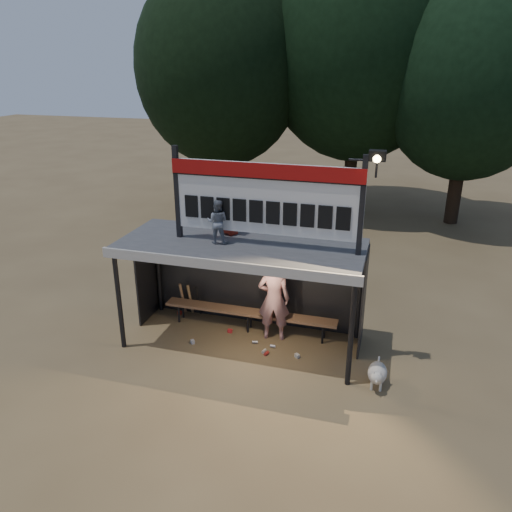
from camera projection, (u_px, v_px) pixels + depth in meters
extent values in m
plane|color=brown|center=(242.00, 342.00, 10.98)|extent=(80.00, 80.00, 0.00)
imported|color=silver|center=(274.00, 299.00, 10.80)|extent=(0.76, 0.56, 1.91)
imported|color=slate|center=(217.00, 222.00, 9.96)|extent=(0.47, 0.38, 0.90)
imported|color=#A82919|center=(229.00, 210.00, 10.46)|extent=(0.61, 0.57, 1.05)
cube|color=#3E3E40|center=(241.00, 245.00, 10.15)|extent=(5.00, 2.00, 0.12)
cube|color=beige|center=(224.00, 266.00, 9.25)|extent=(5.10, 0.06, 0.20)
cylinder|color=black|center=(119.00, 301.00, 10.40)|extent=(0.10, 0.10, 2.20)
cylinder|color=black|center=(351.00, 334.00, 9.15)|extent=(0.10, 0.10, 2.20)
cylinder|color=black|center=(158.00, 269.00, 12.00)|extent=(0.10, 0.10, 2.20)
cylinder|color=black|center=(360.00, 293.00, 10.76)|extent=(0.10, 0.10, 2.20)
cube|color=black|center=(255.00, 278.00, 11.47)|extent=(5.00, 0.04, 2.20)
cube|color=black|center=(147.00, 274.00, 11.67)|extent=(0.04, 1.00, 2.20)
cube|color=black|center=(363.00, 301.00, 10.37)|extent=(0.04, 1.00, 2.20)
cylinder|color=black|center=(255.00, 235.00, 11.08)|extent=(5.00, 0.06, 0.06)
cube|color=black|center=(177.00, 192.00, 10.13)|extent=(0.10, 0.10, 1.90)
cube|color=black|center=(362.00, 206.00, 9.17)|extent=(0.10, 0.10, 1.90)
cube|color=silver|center=(265.00, 199.00, 9.65)|extent=(3.80, 0.08, 1.40)
cube|color=#A10D0B|center=(265.00, 171.00, 9.40)|extent=(3.80, 0.04, 0.28)
cube|color=black|center=(264.00, 179.00, 9.45)|extent=(3.80, 0.02, 0.03)
cube|color=black|center=(192.00, 206.00, 10.10)|extent=(0.27, 0.03, 0.45)
cube|color=black|center=(207.00, 207.00, 10.01)|extent=(0.27, 0.03, 0.45)
cube|color=black|center=(223.00, 209.00, 9.92)|extent=(0.27, 0.03, 0.45)
cube|color=black|center=(239.00, 210.00, 9.83)|extent=(0.27, 0.03, 0.45)
cube|color=black|center=(256.00, 212.00, 9.74)|extent=(0.27, 0.03, 0.45)
cube|color=black|center=(273.00, 213.00, 9.65)|extent=(0.27, 0.03, 0.45)
cube|color=black|center=(290.00, 214.00, 9.57)|extent=(0.27, 0.03, 0.45)
cube|color=black|center=(307.00, 216.00, 9.48)|extent=(0.27, 0.03, 0.45)
cube|color=black|center=(325.00, 217.00, 9.39)|extent=(0.27, 0.03, 0.45)
cube|color=black|center=(343.00, 219.00, 9.30)|extent=(0.27, 0.03, 0.45)
cylinder|color=black|center=(363.00, 160.00, 8.87)|extent=(0.50, 0.04, 0.04)
cylinder|color=black|center=(376.00, 169.00, 8.86)|extent=(0.04, 0.04, 0.30)
cube|color=black|center=(378.00, 156.00, 8.73)|extent=(0.30, 0.22, 0.18)
sphere|color=#FFD88C|center=(377.00, 159.00, 8.66)|extent=(0.14, 0.14, 0.14)
cube|color=#875E40|center=(249.00, 312.00, 11.31)|extent=(4.00, 0.35, 0.06)
cylinder|color=black|center=(179.00, 313.00, 11.72)|extent=(0.05, 0.05, 0.45)
cylinder|color=black|center=(183.00, 309.00, 11.94)|extent=(0.05, 0.05, 0.45)
cylinder|color=black|center=(248.00, 323.00, 11.28)|extent=(0.05, 0.05, 0.45)
cylinder|color=black|center=(251.00, 319.00, 11.49)|extent=(0.05, 0.05, 0.45)
cylinder|color=black|center=(323.00, 334.00, 10.84)|extent=(0.05, 0.05, 0.45)
cylinder|color=black|center=(324.00, 329.00, 11.05)|extent=(0.05, 0.05, 0.45)
cylinder|color=#302215|center=(223.00, 163.00, 20.27)|extent=(0.50, 0.50, 3.74)
ellipsoid|color=black|center=(221.00, 67.00, 18.93)|extent=(6.46, 6.46, 7.48)
cylinder|color=black|center=(351.00, 158.00, 20.23)|extent=(0.50, 0.50, 4.18)
ellipsoid|color=black|center=(359.00, 49.00, 18.73)|extent=(7.22, 7.22, 8.36)
cylinder|color=black|center=(457.00, 177.00, 18.42)|extent=(0.50, 0.50, 3.52)
ellipsoid|color=black|center=(472.00, 78.00, 17.16)|extent=(6.08, 6.08, 7.04)
ellipsoid|color=beige|center=(377.00, 373.00, 9.42)|extent=(0.36, 0.58, 0.36)
sphere|color=silver|center=(377.00, 377.00, 9.14)|extent=(0.22, 0.22, 0.22)
cone|color=beige|center=(376.00, 381.00, 9.06)|extent=(0.10, 0.10, 0.10)
cone|color=beige|center=(375.00, 373.00, 9.10)|extent=(0.06, 0.06, 0.07)
cone|color=beige|center=(380.00, 374.00, 9.07)|extent=(0.06, 0.06, 0.07)
cylinder|color=beige|center=(372.00, 386.00, 9.35)|extent=(0.05, 0.05, 0.18)
cylinder|color=beige|center=(380.00, 387.00, 9.31)|extent=(0.05, 0.05, 0.18)
cylinder|color=#EEE4CD|center=(373.00, 375.00, 9.67)|extent=(0.05, 0.05, 0.18)
cylinder|color=#EFE2CE|center=(381.00, 376.00, 9.63)|extent=(0.05, 0.05, 0.18)
cylinder|color=silver|center=(379.00, 361.00, 9.67)|extent=(0.04, 0.16, 0.14)
cylinder|color=#9A6E47|center=(183.00, 298.00, 12.01)|extent=(0.07, 0.27, 0.84)
cylinder|color=#987247|center=(190.00, 299.00, 11.96)|extent=(0.07, 0.30, 0.83)
cylinder|color=black|center=(198.00, 300.00, 11.91)|extent=(0.07, 0.32, 0.83)
cube|color=red|center=(230.00, 331.00, 11.33)|extent=(0.10, 0.07, 0.08)
cylinder|color=#A9A9AE|center=(255.00, 342.00, 10.90)|extent=(0.13, 0.09, 0.07)
cube|color=beige|center=(297.00, 356.00, 10.38)|extent=(0.12, 0.12, 0.08)
cylinder|color=#B2251E|center=(266.00, 353.00, 10.47)|extent=(0.10, 0.14, 0.07)
cube|color=#A4A4A9|center=(193.00, 342.00, 10.90)|extent=(0.12, 0.12, 0.08)
cylinder|color=beige|center=(264.00, 351.00, 10.56)|extent=(0.09, 0.13, 0.07)
cube|color=red|center=(180.00, 313.00, 12.14)|extent=(0.09, 0.12, 0.08)
cylinder|color=silver|center=(273.00, 346.00, 10.74)|extent=(0.12, 0.07, 0.07)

